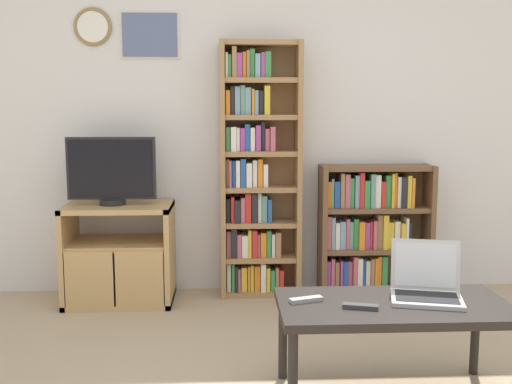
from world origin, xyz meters
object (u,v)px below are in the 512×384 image
Objects in this scene: remote_near_laptop at (360,306)px; laptop at (426,284)px; bookshelf_short at (370,228)px; coffee_table at (393,313)px; remote_far_from_laptop at (306,300)px; bookshelf_tall at (256,175)px; tv_stand at (119,253)px; television at (112,171)px.

laptop is at bearing -52.92° from remote_near_laptop.
remote_near_laptop is at bearing -104.77° from bookshelf_short.
coffee_table is 6.50× the size of remote_far_from_laptop.
coffee_table is at bearing -51.75° from remote_near_laptop.
bookshelf_tall is 1.93× the size of bookshelf_short.
tv_stand is at bearing 55.90° from remote_near_laptop.
bookshelf_short is 1.68m from coffee_table.
bookshelf_short is at bearing 4.99° from tv_stand.
remote_far_from_laptop reaches higher than coffee_table.
tv_stand is 0.69× the size of coffee_table.
bookshelf_short is at bearing 0.50° from bookshelf_tall.
remote_near_laptop reaches higher than coffee_table.
television is 1.91m from bookshelf_short.
television is at bearing 154.39° from laptop.
laptop is at bearing 20.79° from coffee_table.
bookshelf_short is 5.74× the size of remote_far_from_laptop.
tv_stand is 1.22× the size of television.
remote_near_laptop is at bearing -49.18° from tv_stand.
laptop is 0.38m from remote_near_laptop.
tv_stand is at bearing -3.27° from television.
remote_far_from_laptop is at bearing -51.60° from television.
remote_near_laptop is (-0.46, -1.73, -0.01)m from bookshelf_short.
tv_stand is 0.40× the size of bookshelf_tall.
remote_far_from_laptop is (-0.23, 0.11, 0.00)m from remote_near_laptop.
remote_far_from_laptop is (-0.69, -1.63, -0.01)m from bookshelf_short.
television reaches higher than coffee_table.
coffee_table is 0.22m from laptop.
laptop is 2.32× the size of remote_far_from_laptop.
television reaches higher than remote_far_from_laptop.
television is at bearing -175.17° from bookshelf_short.
remote_near_laptop is 0.26m from remote_far_from_laptop.
laptop reaches higher than tv_stand.
television is at bearing -171.57° from bookshelf_tall.
television is 2.30m from laptop.
bookshelf_tall is 1.82m from remote_near_laptop.
bookshelf_short is at bearing 99.92° from laptop.
bookshelf_tall is (1.01, 0.15, -0.05)m from television.
tv_stand is at bearing -175.01° from bookshelf_short.
coffee_table is at bearing -44.35° from tv_stand.
bookshelf_short is 1.79m from remote_near_laptop.
bookshelf_tall is 0.94m from bookshelf_short.
bookshelf_short reaches higher than tv_stand.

